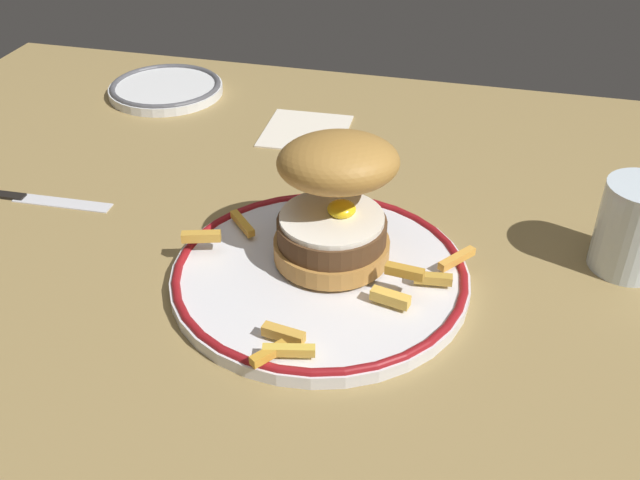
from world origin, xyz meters
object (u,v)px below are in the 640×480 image
water_glass (633,232)px  knife (20,196)px  burger (335,195)px  side_plate (166,88)px  dinner_plate (320,274)px  napkin (306,130)px

water_glass → knife: 62.62cm
burger → knife: 36.69cm
side_plate → knife: size_ratio=0.88×
dinner_plate → napkin: size_ratio=2.46×
side_plate → knife: (-3.59, -30.20, -0.57)cm
side_plate → knife: side_plate is taller
knife → napkin: (25.79, 23.43, -0.06)cm
dinner_plate → water_glass: bearing=18.9°
napkin → water_glass: bearing=-28.9°
burger → water_glass: burger is taller
side_plate → napkin: 23.22cm
side_plate → napkin: bearing=-17.0°
dinner_plate → napkin: 31.06cm
dinner_plate → side_plate: (-31.59, 36.37, -0.00)cm
dinner_plate → water_glass: (27.25, 9.35, 3.08)cm
napkin → dinner_plate: bearing=-72.4°
side_plate → napkin: side_plate is taller
napkin → knife: bearing=-137.7°
knife → water_glass: bearing=2.9°
burger → napkin: 29.34cm
dinner_plate → water_glass: water_glass is taller
burger → water_glass: (26.61, 6.32, -3.65)cm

